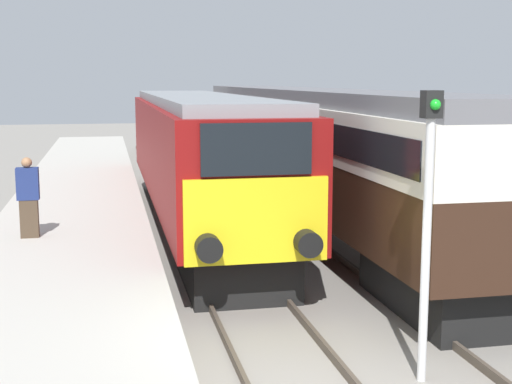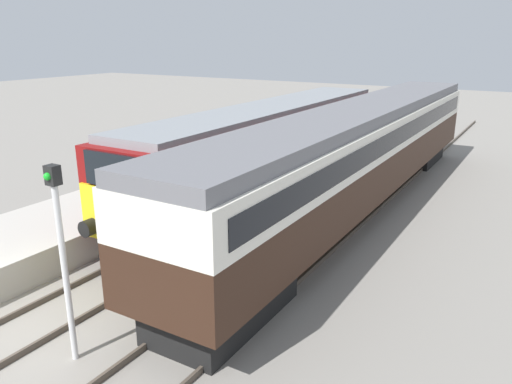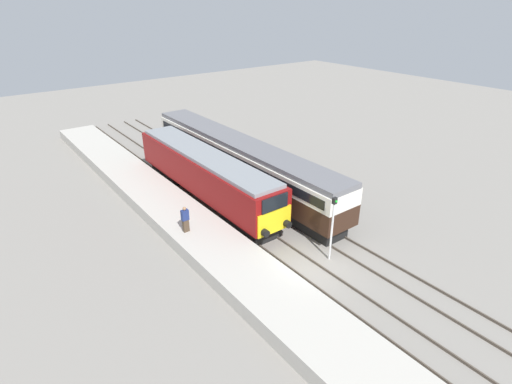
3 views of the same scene
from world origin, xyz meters
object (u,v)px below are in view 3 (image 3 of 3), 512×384
Objects in this scene: passenger_carriage at (239,158)px; person_on_platform at (185,219)px; locomotive at (205,174)px; signal_post at (332,224)px.

passenger_carriage is 13.17× the size of person_on_platform.
locomotive is 4.10× the size of signal_post.
locomotive is at bearing -170.20° from passenger_carriage.
person_on_platform is at bearing -132.16° from locomotive.
signal_post is (1.70, -10.86, 0.26)m from locomotive.
locomotive is 6.04m from person_on_platform.
person_on_platform is 8.62m from signal_post.
signal_post is at bearing -48.03° from person_on_platform.
passenger_carriage is at bearing 9.80° from locomotive.
person_on_platform is at bearing -145.83° from passenger_carriage.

